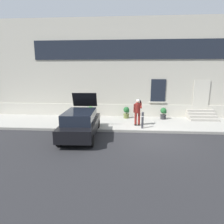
% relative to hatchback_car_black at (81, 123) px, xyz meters
% --- Properties ---
extents(ground_plane, '(80.00, 80.00, 0.00)m').
position_rel_hatchback_car_black_xyz_m(ground_plane, '(3.89, 0.09, -0.80)').
color(ground_plane, '#232326').
extents(sidewalk, '(24.00, 3.60, 0.15)m').
position_rel_hatchback_car_black_xyz_m(sidewalk, '(3.89, 2.89, -0.72)').
color(sidewalk, '#99968E').
rests_on(sidewalk, ground).
extents(curb_edge, '(24.00, 0.12, 0.15)m').
position_rel_hatchback_car_black_xyz_m(curb_edge, '(3.89, 1.03, -0.72)').
color(curb_edge, gray).
rests_on(curb_edge, ground).
extents(building_facade, '(24.00, 1.52, 7.50)m').
position_rel_hatchback_car_black_xyz_m(building_facade, '(3.89, 5.37, 2.93)').
color(building_facade, '#B2AD9E').
rests_on(building_facade, ground).
extents(entrance_stoop, '(1.99, 1.28, 0.64)m').
position_rel_hatchback_car_black_xyz_m(entrance_stoop, '(8.14, 4.21, -0.41)').
color(entrance_stoop, '#9E998E').
rests_on(entrance_stoop, sidewalk).
extents(hatchback_car_black, '(1.91, 4.12, 2.34)m').
position_rel_hatchback_car_black_xyz_m(hatchback_car_black, '(0.00, 0.00, 0.00)').
color(hatchback_car_black, black).
rests_on(hatchback_car_black, ground).
extents(bollard_near_person, '(0.15, 0.15, 1.04)m').
position_rel_hatchback_car_black_xyz_m(bollard_near_person, '(3.53, 1.44, -0.09)').
color(bollard_near_person, '#333338').
rests_on(bollard_near_person, sidewalk).
extents(bollard_far_left, '(0.15, 0.15, 1.04)m').
position_rel_hatchback_car_black_xyz_m(bollard_far_left, '(-0.96, 1.44, -0.09)').
color(bollard_far_left, '#333338').
rests_on(bollard_far_left, sidewalk).
extents(person_on_phone, '(0.51, 0.49, 1.75)m').
position_rel_hatchback_car_black_xyz_m(person_on_phone, '(3.25, 2.01, 0.35)').
color(person_on_phone, maroon).
rests_on(person_on_phone, sidewalk).
extents(planter_terracotta, '(0.44, 0.44, 0.86)m').
position_rel_hatchback_car_black_xyz_m(planter_terracotta, '(-0.18, 4.10, -0.19)').
color(planter_terracotta, '#B25B38').
rests_on(planter_terracotta, sidewalk).
extents(planter_olive, '(0.44, 0.44, 0.86)m').
position_rel_hatchback_car_black_xyz_m(planter_olive, '(2.55, 4.02, -0.19)').
color(planter_olive, '#606B38').
rests_on(planter_olive, sidewalk).
extents(planter_charcoal, '(0.44, 0.44, 0.86)m').
position_rel_hatchback_car_black_xyz_m(planter_charcoal, '(5.28, 3.91, -0.19)').
color(planter_charcoal, '#2D2D30').
rests_on(planter_charcoal, sidewalk).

